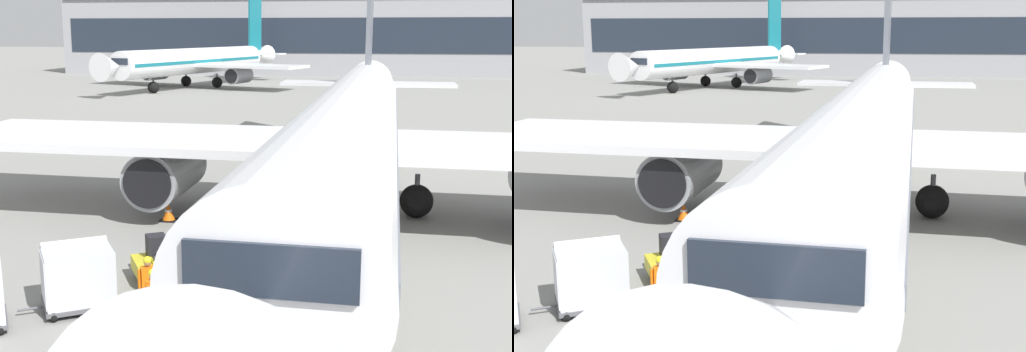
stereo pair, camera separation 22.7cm
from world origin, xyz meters
TOP-DOWN VIEW (x-y plane):
  - parked_airplane at (5.71, 17.52)m, footprint 35.13×45.16m
  - belt_loader at (1.16, 9.88)m, footprint 5.34×3.80m
  - baggage_cart_lead at (-1.49, 6.80)m, footprint 2.73×2.42m
  - ground_crew_by_loader at (1.13, 5.69)m, footprint 0.33×0.56m
  - ground_crew_by_carts at (-0.90, 6.59)m, footprint 0.45×0.43m
  - ground_crew_marshaller at (0.67, 6.63)m, footprint 0.51×0.39m
  - safety_cone_engine_keepout at (-1.68, 16.04)m, footprint 0.66×0.66m
  - safety_cone_wingtip at (-0.62, 15.09)m, footprint 0.66×0.66m
  - apron_guidance_line_lead_in at (6.06, 16.70)m, footprint 0.20×110.00m
  - terminal_building at (4.10, 115.60)m, footprint 108.40×15.37m
  - distant_airplane at (-17.77, 81.99)m, footprint 31.66×39.37m

SIDE VIEW (x-z plane):
  - apron_guidance_line_lead_in at x=6.06m, z-range 0.00..0.01m
  - safety_cone_engine_keepout at x=-1.68m, z-range -0.01..0.74m
  - safety_cone_wingtip at x=-0.62m, z-range -0.01..0.74m
  - belt_loader at x=1.16m, z-range -0.51..2.15m
  - ground_crew_by_loader at x=1.13m, z-range 0.13..1.87m
  - ground_crew_by_carts at x=-0.90m, z-range 0.13..1.87m
  - ground_crew_marshaller at x=0.67m, z-range 0.13..1.87m
  - baggage_cart_lead at x=-1.49m, z-range 0.04..1.96m
  - distant_airplane at x=-17.77m, z-range -3.32..10.54m
  - parked_airplane at x=5.71m, z-range -3.86..11.24m
  - terminal_building at x=4.10m, z-range -0.05..13.92m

